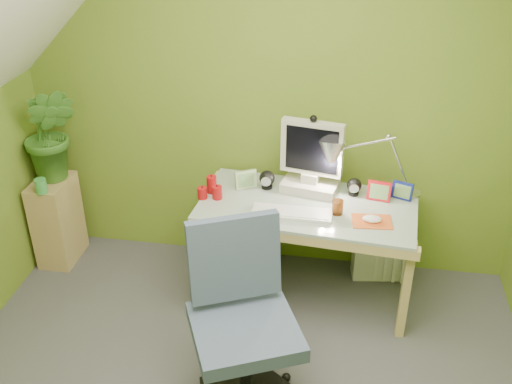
# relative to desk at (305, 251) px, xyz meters

# --- Properties ---
(wall_back) EXTENTS (3.20, 0.01, 2.40)m
(wall_back) POSITION_rel_desk_xyz_m (-0.28, 0.42, 0.85)
(wall_back) COLOR olive
(wall_back) RESTS_ON floor
(desk) EXTENTS (1.34, 0.75, 0.69)m
(desk) POSITION_rel_desk_xyz_m (0.00, 0.00, 0.00)
(desk) COLOR tan
(desk) RESTS_ON floor
(monitor) EXTENTS (0.39, 0.27, 0.49)m
(monitor) POSITION_rel_desk_xyz_m (0.00, 0.18, 0.59)
(monitor) COLOR beige
(monitor) RESTS_ON desk
(speaker_left) EXTENTS (0.11, 0.11, 0.12)m
(speaker_left) POSITION_rel_desk_xyz_m (-0.27, 0.16, 0.40)
(speaker_left) COLOR black
(speaker_left) RESTS_ON desk
(speaker_right) EXTENTS (0.10, 0.10, 0.11)m
(speaker_right) POSITION_rel_desk_xyz_m (0.27, 0.16, 0.40)
(speaker_right) COLOR black
(speaker_right) RESTS_ON desk
(keyboard) EXTENTS (0.47, 0.15, 0.02)m
(keyboard) POSITION_rel_desk_xyz_m (-0.08, -0.14, 0.36)
(keyboard) COLOR silver
(keyboard) RESTS_ON desk
(mousepad) EXTENTS (0.24, 0.18, 0.01)m
(mousepad) POSITION_rel_desk_xyz_m (0.38, -0.14, 0.35)
(mousepad) COLOR #D65721
(mousepad) RESTS_ON desk
(mouse) EXTENTS (0.12, 0.08, 0.04)m
(mouse) POSITION_rel_desk_xyz_m (0.38, -0.14, 0.36)
(mouse) COLOR white
(mouse) RESTS_ON mousepad
(amber_tumbler) EXTENTS (0.08, 0.08, 0.09)m
(amber_tumbler) POSITION_rel_desk_xyz_m (0.18, -0.08, 0.39)
(amber_tumbler) COLOR #944715
(amber_tumbler) RESTS_ON desk
(candle_cluster) EXTENTS (0.16, 0.15, 0.11)m
(candle_cluster) POSITION_rel_desk_xyz_m (-0.60, 0.01, 0.40)
(candle_cluster) COLOR #AF0F12
(candle_cluster) RESTS_ON desk
(photo_frame_red) EXTENTS (0.14, 0.04, 0.12)m
(photo_frame_red) POSITION_rel_desk_xyz_m (0.42, 0.12, 0.41)
(photo_frame_red) COLOR red
(photo_frame_red) RESTS_ON desk
(photo_frame_blue) EXTENTS (0.12, 0.06, 0.11)m
(photo_frame_blue) POSITION_rel_desk_xyz_m (0.56, 0.16, 0.40)
(photo_frame_blue) COLOR navy
(photo_frame_blue) RESTS_ON desk
(photo_frame_green) EXTENTS (0.13, 0.08, 0.12)m
(photo_frame_green) POSITION_rel_desk_xyz_m (-0.40, 0.14, 0.40)
(photo_frame_green) COLOR #A2C184
(photo_frame_green) RESTS_ON desk
(desk_lamp) EXTENTS (0.60, 0.32, 0.61)m
(desk_lamp) POSITION_rel_desk_xyz_m (0.45, 0.18, 0.65)
(desk_lamp) COLOR #ABAAAF
(desk_lamp) RESTS_ON desk
(side_ledge) EXTENTS (0.23, 0.35, 0.62)m
(side_ledge) POSITION_rel_desk_xyz_m (-1.73, 0.15, -0.04)
(side_ledge) COLOR tan
(side_ledge) RESTS_ON floor
(potted_plant) EXTENTS (0.37, 0.30, 0.65)m
(potted_plant) POSITION_rel_desk_xyz_m (-1.70, 0.20, 0.60)
(potted_plant) COLOR #3B7125
(potted_plant) RESTS_ON side_ledge
(green_cup) EXTENTS (0.08, 0.08, 0.10)m
(green_cup) POSITION_rel_desk_xyz_m (-1.71, -0.00, 0.32)
(green_cup) COLOR green
(green_cup) RESTS_ON side_ledge
(task_chair) EXTENTS (0.76, 0.76, 1.03)m
(task_chair) POSITION_rel_desk_xyz_m (-0.22, -0.93, 0.17)
(task_chair) COLOR #3E4C66
(task_chair) RESTS_ON floor
(radiator) EXTENTS (0.37, 0.19, 0.35)m
(radiator) POSITION_rel_desk_xyz_m (0.48, 0.29, -0.17)
(radiator) COLOR silver
(radiator) RESTS_ON floor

